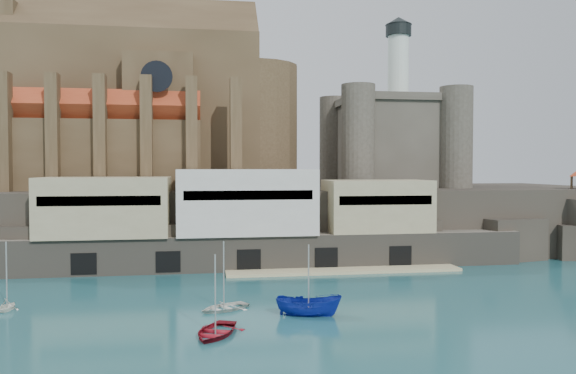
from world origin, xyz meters
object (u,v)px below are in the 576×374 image
Objects in this scene: church at (149,112)px; boat_0 at (215,335)px; boat_2 at (309,316)px; castle_keep at (391,138)px.

church is 54.03m from boat_0.
boat_0 is 0.96× the size of boat_2.
boat_2 is at bearing 50.21° from boat_0.
boat_2 reaches higher than boat_0.
boat_2 is (17.65, -43.98, -22.13)m from church.
church is 40.39m from castle_keep.
castle_keep is 59.67m from boat_0.
castle_keep is (40.21, -0.78, -3.81)m from church.
boat_0 is at bearing 133.03° from boat_2.
boat_2 is at bearing -117.57° from castle_keep.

